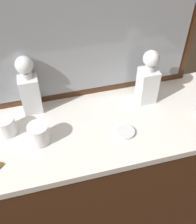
# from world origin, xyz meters

# --- Properties ---
(ground_plane) EXTENTS (6.00, 6.00, 0.00)m
(ground_plane) POSITION_xyz_m (0.00, 0.00, 0.00)
(ground_plane) COLOR #2D2319
(dresser) EXTENTS (1.27, 0.49, 0.95)m
(dresser) POSITION_xyz_m (0.00, 0.00, 0.47)
(dresser) COLOR #472816
(dresser) RESTS_ON ground_plane
(dresser_mirror) EXTENTS (1.07, 0.03, 0.59)m
(dresser_mirror) POSITION_xyz_m (0.00, 0.23, 1.24)
(dresser_mirror) COLOR #472816
(dresser_mirror) RESTS_ON dresser
(crystal_decanter_far_left) EXTENTS (0.09, 0.09, 0.29)m
(crystal_decanter_far_left) POSITION_xyz_m (-0.27, 0.18, 1.06)
(crystal_decanter_far_left) COLOR white
(crystal_decanter_far_left) RESTS_ON dresser
(crystal_decanter_front) EXTENTS (0.08, 0.08, 0.28)m
(crystal_decanter_front) POSITION_xyz_m (0.27, 0.11, 1.06)
(crystal_decanter_front) COLOR white
(crystal_decanter_front) RESTS_ON dresser
(crystal_tumbler_far_right) EXTENTS (0.09, 0.09, 0.09)m
(crystal_tumbler_far_right) POSITION_xyz_m (-0.26, -0.03, 0.99)
(crystal_tumbler_far_right) COLOR white
(crystal_tumbler_far_right) RESTS_ON dresser
(crystal_tumbler_far_left) EXTENTS (0.09, 0.09, 0.08)m
(crystal_tumbler_far_left) POSITION_xyz_m (-0.40, 0.06, 0.98)
(crystal_tumbler_far_left) COLOR white
(crystal_tumbler_far_left) RESTS_ON dresser
(porcelain_dish) EXTENTS (0.08, 0.08, 0.01)m
(porcelain_dish) POSITION_xyz_m (0.10, -0.08, 0.95)
(porcelain_dish) COLOR silver
(porcelain_dish) RESTS_ON dresser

